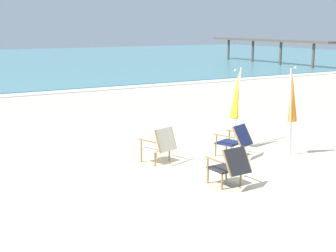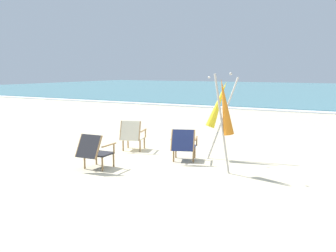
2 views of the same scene
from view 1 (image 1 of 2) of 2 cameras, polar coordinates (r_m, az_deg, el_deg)
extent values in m
plane|color=beige|center=(10.74, 9.35, -4.38)|extent=(80.00, 80.00, 0.00)
cube|color=white|center=(22.30, -12.51, 4.14)|extent=(80.00, 1.10, 0.06)
cube|color=#28282D|center=(9.15, 6.88, -5.14)|extent=(0.55, 0.51, 0.04)
cube|color=#28282D|center=(8.82, 8.45, -4.30)|extent=(0.51, 0.31, 0.47)
cylinder|color=olive|center=(9.21, 4.87, -6.01)|extent=(0.04, 0.04, 0.32)
cylinder|color=olive|center=(9.50, 7.10, -5.50)|extent=(0.04, 0.04, 0.32)
cylinder|color=olive|center=(8.90, 6.60, -6.72)|extent=(0.04, 0.04, 0.32)
cylinder|color=olive|center=(9.19, 8.85, -6.16)|extent=(0.04, 0.04, 0.32)
cube|color=olive|center=(8.90, 5.62, -4.13)|extent=(0.07, 0.53, 0.02)
cylinder|color=olive|center=(9.07, 4.86, -4.52)|extent=(0.04, 0.04, 0.22)
cube|color=olive|center=(9.25, 8.33, -3.57)|extent=(0.07, 0.53, 0.02)
cylinder|color=olive|center=(9.41, 7.55, -3.96)|extent=(0.04, 0.04, 0.22)
cylinder|color=olive|center=(8.66, 7.18, -4.57)|extent=(0.06, 0.29, 0.48)
cylinder|color=olive|center=(8.99, 9.67, -4.03)|extent=(0.06, 0.29, 0.48)
cube|color=#19234C|center=(11.13, 7.43, -2.02)|extent=(0.66, 0.63, 0.04)
cube|color=#19234C|center=(10.89, 9.10, -1.16)|extent=(0.56, 0.44, 0.47)
cylinder|color=olive|center=(11.09, 5.82, -2.89)|extent=(0.04, 0.04, 0.32)
cylinder|color=olive|center=(11.47, 7.13, -2.41)|extent=(0.04, 0.04, 0.32)
cylinder|color=olive|center=(10.87, 7.72, -3.25)|extent=(0.04, 0.04, 0.32)
cylinder|color=olive|center=(11.25, 8.98, -2.75)|extent=(0.04, 0.04, 0.32)
cube|color=olive|center=(10.84, 6.76, -1.20)|extent=(0.22, 0.51, 0.02)
cylinder|color=olive|center=(10.96, 5.93, -1.61)|extent=(0.04, 0.04, 0.22)
cube|color=olive|center=(11.30, 8.31, -0.69)|extent=(0.22, 0.51, 0.02)
cylinder|color=olive|center=(11.42, 7.49, -1.09)|extent=(0.04, 0.04, 0.22)
cylinder|color=olive|center=(10.68, 8.41, -1.41)|extent=(0.14, 0.29, 0.47)
cylinder|color=olive|center=(11.11, 9.77, -0.93)|extent=(0.14, 0.29, 0.47)
cube|color=beige|center=(10.56, -1.56, -2.70)|extent=(0.64, 0.61, 0.04)
cube|color=beige|center=(10.28, -0.28, -1.69)|extent=(0.53, 0.34, 0.50)
cylinder|color=olive|center=(10.59, -3.28, -3.57)|extent=(0.04, 0.04, 0.32)
cylinder|color=olive|center=(10.91, -1.50, -3.08)|extent=(0.04, 0.04, 0.32)
cylinder|color=olive|center=(10.30, -1.60, -4.01)|extent=(0.04, 0.04, 0.32)
cylinder|color=olive|center=(10.62, 0.17, -3.50)|extent=(0.04, 0.04, 0.32)
cube|color=olive|center=(10.30, -2.57, -1.83)|extent=(0.19, 0.51, 0.02)
cylinder|color=olive|center=(10.46, -3.29, -2.24)|extent=(0.04, 0.04, 0.22)
cube|color=olive|center=(10.69, -0.44, -1.30)|extent=(0.19, 0.51, 0.02)
cylinder|color=olive|center=(10.84, -1.16, -1.70)|extent=(0.04, 0.04, 0.22)
cylinder|color=olive|center=(10.10, -1.27, -1.94)|extent=(0.10, 0.21, 0.51)
cylinder|color=olive|center=(10.46, 0.68, -1.44)|extent=(0.10, 0.21, 0.51)
cylinder|color=#B7B2A8|center=(11.23, 14.73, 1.55)|extent=(0.34, 0.21, 2.08)
cone|color=orange|center=(11.23, 14.92, 3.42)|extent=(0.45, 0.38, 1.18)
sphere|color=#B7B2A8|center=(11.25, 15.27, 6.88)|extent=(0.06, 0.06, 0.06)
cylinder|color=#B7B2A8|center=(11.92, 8.40, 2.16)|extent=(0.61, 0.53, 1.99)
cone|color=yellow|center=(11.74, 8.32, 3.72)|extent=(0.60, 0.56, 1.16)
sphere|color=#B7B2A8|center=(11.43, 8.18, 6.73)|extent=(0.06, 0.06, 0.06)
cube|color=brown|center=(38.14, 11.94, 10.21)|extent=(0.90, 13.05, 0.16)
cylinder|color=brown|center=(34.68, 17.29, 8.18)|extent=(0.20, 0.20, 1.91)
cylinder|color=brown|center=(36.98, 13.57, 8.60)|extent=(0.20, 0.20, 1.91)
cylinder|color=brown|center=(39.41, 10.28, 8.94)|extent=(0.20, 0.20, 1.91)
cylinder|color=brown|center=(41.96, 7.39, 9.21)|extent=(0.20, 0.20, 1.91)
camera|label=2|loc=(10.73, 58.27, 1.81)|focal=42.00mm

